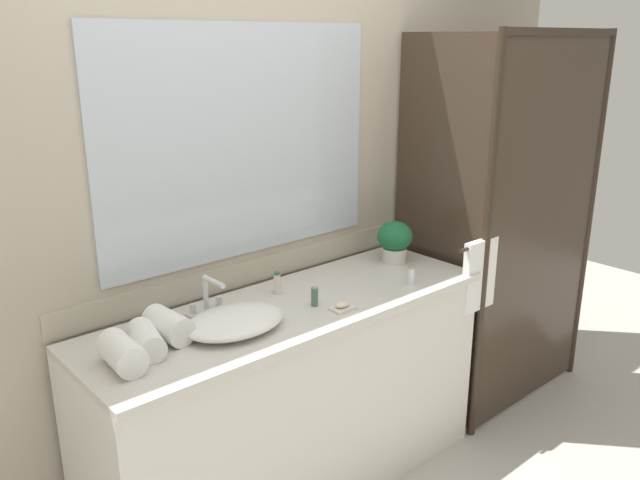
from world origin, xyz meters
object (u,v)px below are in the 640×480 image
Objects in this scene: amenity_bottle_body_wash at (315,296)px; rolled_towel_far_edge at (168,326)px; faucet at (208,301)px; rolled_towel_middle at (146,340)px; rolled_towel_near_edge at (122,353)px; sink_basin at (235,321)px; soap_dish at (342,306)px; amenity_bottle_lotion at (411,276)px; potted_plant at (395,240)px; amenity_bottle_conditioner at (277,283)px.

rolled_towel_far_edge reaches higher than amenity_bottle_body_wash.
rolled_towel_middle is at bearing -157.21° from faucet.
rolled_towel_middle is at bearing 23.83° from rolled_towel_near_edge.
rolled_towel_far_edge is (-0.23, 0.09, 0.02)m from sink_basin.
faucet reaches higher than soap_dish.
amenity_bottle_lotion is 0.43× the size of rolled_towel_near_edge.
potted_plant is 0.31m from amenity_bottle_lotion.
rolled_towel_near_edge is at bearing 174.70° from amenity_bottle_lotion.
amenity_bottle_body_wash is at bearing 168.45° from amenity_bottle_lotion.
sink_basin is 0.39m from amenity_bottle_conditioner.
rolled_towel_middle is 0.12m from rolled_towel_far_edge.
amenity_bottle_conditioner is 0.69m from rolled_towel_middle.
amenity_bottle_conditioner is 0.50× the size of rolled_towel_near_edge.
amenity_bottle_body_wash is 0.46× the size of rolled_towel_near_edge.
faucet is 0.34m from amenity_bottle_conditioner.
sink_basin is 4.04× the size of soap_dish.
soap_dish is 0.33m from amenity_bottle_conditioner.
soap_dish is 0.70m from rolled_towel_far_edge.
amenity_bottle_lotion reaches higher than sink_basin.
amenity_bottle_body_wash is (0.04, -0.21, -0.00)m from amenity_bottle_conditioner.
potted_plant reaches higher than amenity_bottle_body_wash.
amenity_bottle_lotion is at bearing -30.39° from amenity_bottle_conditioner.
amenity_bottle_body_wash reaches higher than amenity_bottle_lotion.
amenity_bottle_conditioner reaches higher than amenity_bottle_lotion.
rolled_towel_near_edge is at bearing -166.91° from amenity_bottle_conditioner.
rolled_towel_near_edge is at bearing -179.73° from sink_basin.
faucet is at bearing 178.88° from amenity_bottle_conditioner.
rolled_towel_middle is (-0.34, 0.05, 0.01)m from sink_basin.
soap_dish is at bearing -18.42° from rolled_towel_far_edge.
sink_basin is at bearing -21.72° from rolled_towel_far_edge.
amenity_bottle_conditioner reaches higher than sink_basin.
soap_dish is (0.43, -0.13, -0.02)m from sink_basin.
faucet is (-0.00, 0.19, 0.02)m from sink_basin.
amenity_bottle_conditioner is at bearing 175.64° from potted_plant.
rolled_towel_middle is at bearing 167.11° from soap_dish.
amenity_bottle_lotion is (0.86, -0.12, 0.01)m from sink_basin.
sink_basin is 0.24m from rolled_towel_far_edge.
rolled_towel_near_edge is (-0.45, -0.00, 0.02)m from sink_basin.
soap_dish is at bearing -16.64° from sink_basin.
soap_dish is 0.79m from rolled_towel_middle.
amenity_bottle_body_wash is 0.72m from rolled_towel_middle.
sink_basin is at bearing 176.28° from amenity_bottle_body_wash.
rolled_towel_middle is at bearing 171.92° from amenity_bottle_lotion.
potted_plant is (1.02, -0.06, 0.06)m from faucet.
amenity_bottle_body_wash is (-0.48, 0.10, 0.00)m from amenity_bottle_lotion.
rolled_towel_near_edge is at bearing -156.95° from faucet.
potted_plant reaches higher than rolled_towel_near_edge.
rolled_towel_near_edge is at bearing -174.91° from potted_plant.
faucet reaches higher than rolled_towel_near_edge.
rolled_towel_near_edge is (-0.79, -0.18, 0.01)m from amenity_bottle_conditioner.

